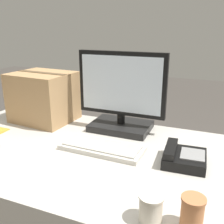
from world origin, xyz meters
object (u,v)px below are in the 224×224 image
at_px(paper_cup_left, 151,208).
at_px(keyboard, 102,148).
at_px(desk_phone, 183,157).
at_px(sticky_note_pad, 0,131).
at_px(monitor, 121,99).
at_px(paper_cup_right, 192,212).
at_px(cardboard_box, 44,97).
at_px(spoon, 1,149).

bearing_deg(paper_cup_left, keyboard, 131.52).
xyz_separation_m(keyboard, paper_cup_left, (0.34, -0.38, 0.03)).
bearing_deg(paper_cup_left, desk_phone, 83.84).
distance_m(desk_phone, sticky_note_pad, 1.02).
bearing_deg(monitor, paper_cup_right, -54.05).
bearing_deg(paper_cup_left, monitor, 117.68).
height_order(paper_cup_left, sticky_note_pad, paper_cup_left).
distance_m(paper_cup_left, paper_cup_right, 0.12).
bearing_deg(sticky_note_pad, paper_cup_left, -21.21).
relative_size(desk_phone, sticky_note_pad, 2.71).
bearing_deg(keyboard, cardboard_box, 155.00).
height_order(monitor, cardboard_box, monitor).
relative_size(paper_cup_right, cardboard_box, 0.27).
bearing_deg(cardboard_box, monitor, 3.54).
height_order(desk_phone, paper_cup_right, paper_cup_right).
bearing_deg(paper_cup_right, spoon, 168.94).
xyz_separation_m(keyboard, paper_cup_right, (0.46, -0.36, 0.04)).
relative_size(monitor, paper_cup_right, 4.94).
xyz_separation_m(monitor, desk_phone, (0.39, -0.27, -0.15)).
relative_size(desk_phone, paper_cup_left, 2.23).
relative_size(paper_cup_right, spoon, 0.79).
bearing_deg(monitor, paper_cup_left, -62.32).
height_order(monitor, paper_cup_left, monitor).
distance_m(paper_cup_right, sticky_note_pad, 1.16).
xyz_separation_m(paper_cup_left, spoon, (-0.80, 0.20, -0.04)).
bearing_deg(cardboard_box, paper_cup_left, -36.78).
height_order(paper_cup_right, spoon, paper_cup_right).
bearing_deg(cardboard_box, paper_cup_right, -32.44).
height_order(paper_cup_right, sticky_note_pad, paper_cup_right).
xyz_separation_m(keyboard, cardboard_box, (-0.51, 0.26, 0.14)).
height_order(spoon, sticky_note_pad, sticky_note_pad).
distance_m(monitor, cardboard_box, 0.50).
height_order(keyboard, spoon, keyboard).
xyz_separation_m(monitor, sticky_note_pad, (-0.63, -0.29, -0.18)).
bearing_deg(keyboard, desk_phone, 4.36).
distance_m(keyboard, desk_phone, 0.38).
relative_size(monitor, cardboard_box, 1.33).
relative_size(keyboard, cardboard_box, 1.07).
distance_m(desk_phone, cardboard_box, 0.93).
bearing_deg(cardboard_box, spoon, -82.74).
height_order(keyboard, paper_cup_right, paper_cup_right).
bearing_deg(sticky_note_pad, monitor, 24.68).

